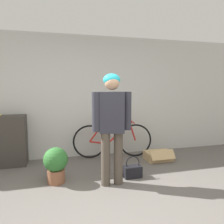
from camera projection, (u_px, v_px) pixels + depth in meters
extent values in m
cube|color=silver|center=(84.00, 97.00, 4.71)|extent=(8.00, 0.06, 2.60)
cube|color=white|center=(109.00, 139.00, 4.93)|extent=(0.08, 0.01, 0.12)
cube|color=#38332D|center=(4.00, 141.00, 4.18)|extent=(0.80, 0.39, 0.97)
cylinder|color=#4C4238|center=(106.00, 159.00, 3.35)|extent=(0.14, 0.14, 0.83)
cylinder|color=#4C4238|center=(118.00, 158.00, 3.40)|extent=(0.14, 0.14, 0.83)
cube|color=#2D2D38|center=(112.00, 112.00, 3.29)|extent=(0.41, 0.28, 0.62)
cylinder|color=#2D2D38|center=(96.00, 112.00, 3.23)|extent=(0.12, 0.12, 0.59)
cylinder|color=#2D2D38|center=(127.00, 111.00, 3.35)|extent=(0.12, 0.12, 0.59)
sphere|color=tan|center=(112.00, 83.00, 3.24)|extent=(0.22, 0.22, 0.22)
ellipsoid|color=#23B7CC|center=(112.00, 80.00, 3.25)|extent=(0.26, 0.23, 0.19)
torus|color=black|center=(90.00, 142.00, 4.64)|extent=(0.71, 0.14, 0.72)
torus|color=black|center=(135.00, 140.00, 4.75)|extent=(0.71, 0.14, 0.72)
cylinder|color=red|center=(99.00, 143.00, 4.66)|extent=(0.38, 0.09, 0.09)
cylinder|color=red|center=(96.00, 133.00, 4.63)|extent=(0.31, 0.08, 0.40)
cylinder|color=red|center=(105.00, 134.00, 4.66)|extent=(0.14, 0.05, 0.44)
cylinder|color=red|center=(119.00, 134.00, 4.69)|extent=(0.52, 0.11, 0.44)
cylinder|color=red|center=(116.00, 124.00, 4.66)|extent=(0.59, 0.12, 0.05)
cylinder|color=red|center=(133.00, 132.00, 4.73)|extent=(0.15, 0.05, 0.37)
cylinder|color=red|center=(131.00, 123.00, 4.70)|extent=(0.07, 0.04, 0.08)
cylinder|color=red|center=(132.00, 121.00, 4.70)|extent=(0.09, 0.46, 0.02)
ellipsoid|color=black|center=(103.00, 123.00, 4.62)|extent=(0.23, 0.11, 0.05)
cube|color=black|center=(133.00, 172.00, 3.67)|extent=(0.30, 0.16, 0.19)
torus|color=black|center=(133.00, 163.00, 3.66)|extent=(0.24, 0.02, 0.24)
cube|color=tan|center=(158.00, 156.00, 4.55)|extent=(0.54, 0.38, 0.18)
cube|color=tan|center=(163.00, 155.00, 4.36)|extent=(0.51, 0.14, 0.17)
cylinder|color=brown|center=(56.00, 176.00, 3.47)|extent=(0.27, 0.27, 0.22)
sphere|color=#2D6B2D|center=(56.00, 159.00, 3.44)|extent=(0.38, 0.38, 0.38)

